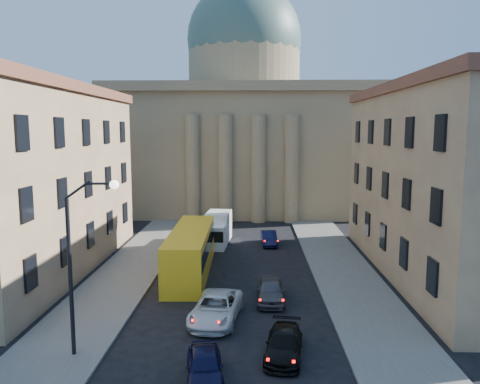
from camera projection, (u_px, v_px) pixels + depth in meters
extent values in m
cube|color=#5D5955|center=(114.00, 288.00, 33.10)|extent=(5.00, 60.00, 0.15)
cube|color=#5D5955|center=(355.00, 290.00, 32.63)|extent=(5.00, 60.00, 0.15)
cube|color=#7B694C|center=(244.00, 152.00, 69.49)|extent=(34.00, 26.00, 16.00)
cube|color=#7B694C|center=(244.00, 94.00, 68.39)|extent=(35.50, 27.50, 1.20)
cylinder|color=#7B694C|center=(244.00, 69.00, 67.92)|extent=(16.00, 16.00, 8.00)
sphere|color=#4B655A|center=(244.00, 41.00, 67.39)|extent=(16.40, 16.40, 16.40)
cube|color=#7B694C|center=(100.00, 169.00, 68.41)|extent=(13.00, 13.00, 11.00)
cone|color=brown|center=(98.00, 117.00, 67.43)|extent=(26.02, 26.02, 4.00)
cube|color=#7B694C|center=(389.00, 170.00, 67.26)|extent=(13.00, 13.00, 11.00)
cone|color=brown|center=(392.00, 117.00, 66.27)|extent=(26.02, 26.02, 4.00)
cylinder|color=#7B694C|center=(193.00, 169.00, 56.77)|extent=(1.80, 1.80, 13.00)
cylinder|color=#7B694C|center=(225.00, 169.00, 56.66)|extent=(1.80, 1.80, 13.00)
cylinder|color=#7B694C|center=(258.00, 169.00, 56.55)|extent=(1.80, 1.80, 13.00)
cylinder|color=#7B694C|center=(292.00, 169.00, 56.44)|extent=(1.80, 1.80, 13.00)
cube|color=tan|center=(18.00, 184.00, 36.39)|extent=(11.00, 26.00, 14.00)
cube|color=brown|center=(12.00, 88.00, 35.43)|extent=(11.60, 26.60, 0.80)
cube|color=tan|center=(459.00, 185.00, 35.46)|extent=(11.00, 26.00, 14.00)
cube|color=brown|center=(465.00, 87.00, 34.50)|extent=(11.60, 26.60, 0.80)
cylinder|color=black|center=(70.00, 279.00, 22.65)|extent=(0.20, 0.20, 8.00)
cylinder|color=black|center=(78.00, 190.00, 22.06)|extent=(1.30, 0.12, 0.96)
cylinder|color=black|center=(98.00, 184.00, 22.00)|extent=(1.30, 0.12, 0.12)
sphere|color=white|center=(114.00, 185.00, 21.98)|extent=(0.44, 0.44, 0.44)
imported|color=black|center=(205.00, 365.00, 20.93)|extent=(2.16, 4.21, 1.37)
imported|color=silver|center=(216.00, 308.00, 27.46)|extent=(3.26, 5.84, 1.54)
imported|color=black|center=(284.00, 344.00, 23.14)|extent=(2.33, 4.54, 1.26)
imported|color=#464549|center=(271.00, 290.00, 30.60)|extent=(1.86, 4.44, 1.50)
imported|color=black|center=(269.00, 238.00, 45.71)|extent=(1.65, 4.15, 1.34)
cube|color=yellow|center=(191.00, 252.00, 36.49)|extent=(3.00, 12.37, 3.47)
cube|color=black|center=(191.00, 245.00, 36.42)|extent=(3.05, 11.70, 1.23)
cylinder|color=black|center=(167.00, 285.00, 32.21)|extent=(0.35, 1.13, 1.12)
cylinder|color=black|center=(200.00, 285.00, 32.19)|extent=(0.35, 1.13, 1.12)
cylinder|color=black|center=(184.00, 252.00, 41.10)|extent=(0.35, 1.13, 1.12)
cylinder|color=black|center=(210.00, 252.00, 41.07)|extent=(0.35, 1.13, 1.12)
cube|color=white|center=(214.00, 237.00, 44.10)|extent=(2.32, 2.41, 2.24)
cube|color=black|center=(212.00, 237.00, 43.01)|extent=(2.06, 0.28, 1.03)
cube|color=white|center=(218.00, 227.00, 46.52)|extent=(2.55, 4.09, 2.89)
cylinder|color=black|center=(204.00, 245.00, 43.93)|extent=(0.33, 0.86, 0.84)
cylinder|color=black|center=(223.00, 246.00, 43.73)|extent=(0.33, 0.86, 0.84)
cylinder|color=black|center=(211.00, 236.00, 47.61)|extent=(0.33, 0.86, 0.84)
cylinder|color=black|center=(229.00, 237.00, 47.41)|extent=(0.33, 0.86, 0.84)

